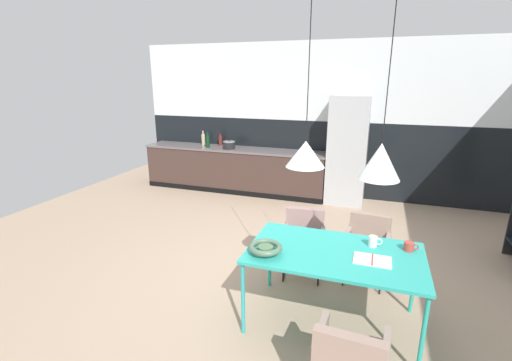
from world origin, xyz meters
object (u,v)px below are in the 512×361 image
at_px(refrigerator_column, 347,151).
at_px(open_book, 372,260).
at_px(cooking_pot, 229,145).
at_px(bottle_vinegar_dark, 208,141).
at_px(bottle_oil_tall, 220,140).
at_px(fruit_bowl, 265,248).
at_px(bottle_spice_small, 203,139).
at_px(armchair_by_stool, 350,354).
at_px(mug_dark_espresso, 409,246).
at_px(armchair_facing_counter, 304,234).
at_px(mug_glass_clear, 373,241).
at_px(pendant_lamp_over_table_far, 380,161).
at_px(armchair_corner_seat, 368,239).
at_px(pendant_lamp_over_table_near, 305,154).
at_px(dining_table, 335,256).

xyz_separation_m(refrigerator_column, open_book, (0.55, -3.65, -0.23)).
distance_m(cooking_pot, bottle_vinegar_dark, 0.46).
distance_m(open_book, bottle_oil_tall, 4.99).
xyz_separation_m(refrigerator_column, fruit_bowl, (-0.37, -3.82, -0.18)).
bearing_deg(bottle_spice_small, armchair_by_stool, -53.32).
bearing_deg(mug_dark_espresso, armchair_facing_counter, 151.49).
height_order(refrigerator_column, bottle_vinegar_dark, refrigerator_column).
bearing_deg(mug_dark_espresso, bottle_oil_tall, 134.65).
xyz_separation_m(mug_glass_clear, pendant_lamp_over_table_far, (-0.01, -0.24, 0.82)).
xyz_separation_m(armchair_corner_seat, cooking_pot, (-2.81, 2.57, 0.47)).
distance_m(armchair_by_stool, bottle_vinegar_dark, 5.48).
xyz_separation_m(armchair_corner_seat, armchair_by_stool, (-0.04, -1.85, -0.01)).
xyz_separation_m(armchair_facing_counter, cooking_pot, (-2.09, 2.66, 0.48)).
distance_m(armchair_corner_seat, bottle_vinegar_dark, 4.18).
distance_m(bottle_vinegar_dark, pendant_lamp_over_table_near, 4.40).
relative_size(armchair_by_stool, mug_dark_espresso, 5.61).
height_order(fruit_bowl, mug_glass_clear, mug_glass_clear).
bearing_deg(refrigerator_column, armchair_facing_counter, -94.69).
bearing_deg(pendant_lamp_over_table_far, pendant_lamp_over_table_near, 175.28).
bearing_deg(bottle_vinegar_dark, mug_glass_clear, -44.43).
distance_m(mug_glass_clear, pendant_lamp_over_table_far, 0.85).
distance_m(armchair_corner_seat, armchair_by_stool, 1.85).
relative_size(open_book, pendant_lamp_over_table_far, 0.22).
bearing_deg(bottle_spice_small, open_book, -46.68).
bearing_deg(mug_dark_espresso, open_book, -135.47).
height_order(armchair_by_stool, armchair_facing_counter, armchair_facing_counter).
height_order(mug_dark_espresso, bottle_spice_small, bottle_spice_small).
bearing_deg(pendant_lamp_over_table_far, dining_table, 176.70).
relative_size(open_book, cooking_pot, 1.29).
height_order(armchair_facing_counter, bottle_vinegar_dark, bottle_vinegar_dark).
relative_size(refrigerator_column, mug_glass_clear, 15.81).
bearing_deg(mug_glass_clear, armchair_corner_seat, 94.10).
bearing_deg(refrigerator_column, bottle_spice_small, 178.14).
height_order(bottle_spice_small, pendant_lamp_over_table_near, pendant_lamp_over_table_near).
bearing_deg(cooking_pot, bottle_spice_small, 164.25).
xyz_separation_m(armchair_facing_counter, pendant_lamp_over_table_far, (0.76, -0.85, 1.13)).
bearing_deg(bottle_oil_tall, open_book, -50.37).
distance_m(dining_table, fruit_bowl, 0.64).
height_order(open_book, bottle_oil_tall, bottle_oil_tall).
height_order(mug_dark_espresso, pendant_lamp_over_table_near, pendant_lamp_over_table_near).
bearing_deg(mug_dark_espresso, dining_table, -159.21).
bearing_deg(bottle_vinegar_dark, armchair_corner_seat, -37.98).
relative_size(mug_glass_clear, pendant_lamp_over_table_far, 0.09).
xyz_separation_m(refrigerator_column, bottle_spice_small, (-2.98, 0.10, 0.03)).
bearing_deg(mug_glass_clear, dining_table, -145.51).
distance_m(armchair_by_stool, bottle_spice_small, 5.78).
distance_m(mug_dark_espresso, bottle_vinegar_dark, 4.87).
relative_size(armchair_corner_seat, mug_glass_clear, 6.08).
height_order(refrigerator_column, pendant_lamp_over_table_near, pendant_lamp_over_table_near).
bearing_deg(armchair_corner_seat, fruit_bowl, 58.97).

